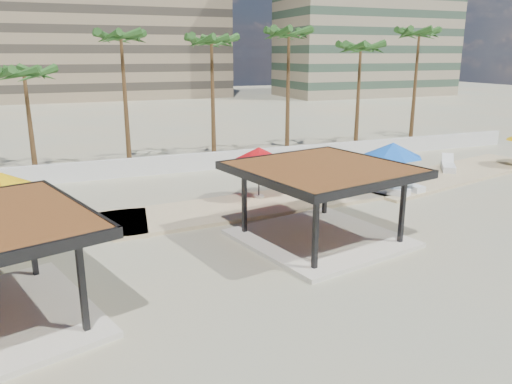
# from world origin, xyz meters

# --- Properties ---
(ground) EXTENTS (200.00, 200.00, 0.00)m
(ground) POSITION_xyz_m (0.00, 0.00, 0.00)
(ground) COLOR tan
(ground) RESTS_ON ground
(promenade) EXTENTS (44.45, 7.97, 0.24)m
(promenade) POSITION_xyz_m (2.00, 7.67, 0.06)
(promenade) COLOR #C6B284
(promenade) RESTS_ON ground
(boundary_wall) EXTENTS (56.00, 0.30, 1.20)m
(boundary_wall) POSITION_xyz_m (0.00, 16.00, 0.60)
(boundary_wall) COLOR silver
(boundary_wall) RESTS_ON ground
(building_mid) EXTENTS (38.00, 16.00, 30.40)m
(building_mid) POSITION_xyz_m (4.00, 78.00, 14.27)
(building_mid) COLOR #847259
(building_mid) RESTS_ON ground
(pavilion_central) EXTENTS (7.59, 7.59, 3.24)m
(pavilion_central) POSITION_xyz_m (2.31, 1.43, 1.94)
(pavilion_central) COLOR beige
(pavilion_central) RESTS_ON ground
(umbrella_b) EXTENTS (3.42, 3.42, 2.91)m
(umbrella_b) POSITION_xyz_m (-9.80, 5.80, 2.68)
(umbrella_b) COLOR beige
(umbrella_b) RESTS_ON promenade
(umbrella_c) EXTENTS (4.08, 4.08, 2.74)m
(umbrella_c) POSITION_xyz_m (2.18, 7.88, 2.54)
(umbrella_c) COLOR beige
(umbrella_c) RESTS_ON promenade
(umbrella_d) EXTENTS (3.86, 3.86, 2.86)m
(umbrella_d) POSITION_xyz_m (9.13, 5.80, 2.64)
(umbrella_d) COLOR beige
(umbrella_d) RESTS_ON promenade
(lounger_b) EXTENTS (1.00, 2.20, 0.80)m
(lounger_b) POSITION_xyz_m (10.70, 6.29, 0.37)
(lounger_b) COLOR white
(lounger_b) RESTS_ON promenade
(lounger_c) EXTENTS (1.70, 2.38, 0.87)m
(lounger_c) POSITION_xyz_m (9.20, 5.97, 0.39)
(lounger_c) COLOR white
(lounger_c) RESTS_ON promenade
(lounger_d) EXTENTS (2.10, 2.39, 0.92)m
(lounger_d) POSITION_xyz_m (16.39, 9.24, 0.40)
(lounger_d) COLOR white
(lounger_d) RESTS_ON promenade
(palm_c) EXTENTS (3.00, 3.00, 7.34)m
(palm_c) POSITION_xyz_m (-9.00, 18.10, 6.29)
(palm_c) COLOR brown
(palm_c) RESTS_ON ground
(palm_d) EXTENTS (3.00, 3.00, 9.56)m
(palm_d) POSITION_xyz_m (-3.00, 18.90, 8.38)
(palm_d) COLOR brown
(palm_d) RESTS_ON ground
(palm_e) EXTENTS (3.00, 3.00, 9.32)m
(palm_e) POSITION_xyz_m (3.00, 18.40, 8.15)
(palm_e) COLOR brown
(palm_e) RESTS_ON ground
(palm_f) EXTENTS (3.00, 3.00, 9.90)m
(palm_f) POSITION_xyz_m (9.00, 18.60, 8.70)
(palm_f) COLOR brown
(palm_f) RESTS_ON ground
(palm_g) EXTENTS (3.00, 3.00, 8.93)m
(palm_g) POSITION_xyz_m (15.00, 18.20, 7.79)
(palm_g) COLOR brown
(palm_g) RESTS_ON ground
(palm_h) EXTENTS (3.00, 3.00, 10.11)m
(palm_h) POSITION_xyz_m (21.00, 18.80, 8.89)
(palm_h) COLOR brown
(palm_h) RESTS_ON ground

